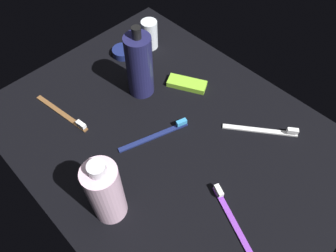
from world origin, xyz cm
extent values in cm
cube|color=black|center=(0.00, 0.00, -0.60)|extent=(84.00, 64.00, 1.20)
cylinder|color=#1E1E4B|center=(-15.14, 4.98, 8.62)|extent=(6.65, 6.65, 17.25)
cylinder|color=black|center=(-15.14, 4.98, 18.65)|extent=(2.20, 2.20, 2.80)
cylinder|color=silver|center=(5.46, -21.77, 7.98)|extent=(6.66, 6.66, 15.95)
cylinder|color=silver|center=(5.46, -21.77, 17.05)|extent=(3.20, 3.20, 2.20)
cylinder|color=silver|center=(-26.76, 18.72, 4.33)|extent=(4.69, 4.69, 8.65)
cube|color=navy|center=(-1.60, -3.24, 0.45)|extent=(6.73, 17.48, 0.90)
cube|color=#338CCC|center=(0.73, 3.89, 1.50)|extent=(1.85, 2.81, 1.20)
cube|color=purple|center=(25.63, -6.29, 0.45)|extent=(17.09, 8.01, 0.90)
cube|color=white|center=(18.70, -3.41, 1.50)|extent=(2.82, 2.01, 1.20)
cube|color=white|center=(15.15, 16.48, 0.45)|extent=(15.05, 11.86, 0.90)
cube|color=white|center=(21.12, 21.02, 1.50)|extent=(2.74, 2.45, 1.20)
cube|color=brown|center=(-23.33, -15.03, 0.45)|extent=(17.99, 3.73, 0.90)
cube|color=white|center=(-15.90, -13.97, 1.50)|extent=(2.73, 1.46, 1.20)
cube|color=#8CD133|center=(-7.72, 14.75, 0.75)|extent=(11.06, 8.40, 1.50)
cylinder|color=navy|center=(-29.58, 10.49, 1.02)|extent=(6.14, 6.14, 2.05)
camera|label=1|loc=(31.77, -31.19, 63.59)|focal=34.18mm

